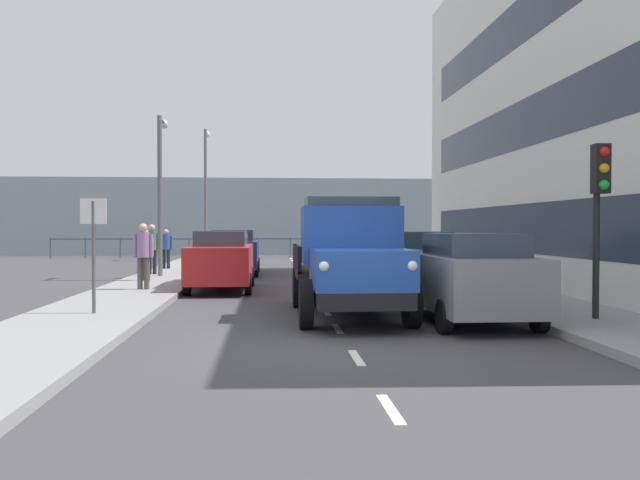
{
  "coord_description": "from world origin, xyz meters",
  "views": [
    {
      "loc": [
        1.21,
        10.01,
        1.85
      ],
      "look_at": [
        -0.56,
        -13.14,
        1.37
      ],
      "focal_mm": 36.68,
      "sensor_mm": 36.0,
      "label": 1
    }
  ],
  "objects_px": {
    "pedestrian_strolling": "(145,250)",
    "pedestrian_couple_b": "(152,245)",
    "car_red_oppositeside_0": "(221,259)",
    "truck_vintage_blue": "(350,260)",
    "traffic_light_near": "(599,192)",
    "car_teal_kerbside_1": "(413,262)",
    "street_sign": "(93,235)",
    "pedestrian_by_lamp": "(143,250)",
    "car_grey_kerbside_near": "(471,277)",
    "lamp_post_promenade": "(161,179)",
    "car_navy_oppositeside_1": "(234,251)",
    "lamp_post_far": "(206,182)",
    "pedestrian_in_dark_coat": "(166,246)"
  },
  "relations": [
    {
      "from": "car_teal_kerbside_1",
      "to": "street_sign",
      "type": "distance_m",
      "value": 8.41
    },
    {
      "from": "street_sign",
      "to": "pedestrian_by_lamp",
      "type": "bearing_deg",
      "value": -90.26
    },
    {
      "from": "car_teal_kerbside_1",
      "to": "lamp_post_far",
      "type": "xyz_separation_m",
      "value": [
        7.3,
        -18.62,
        3.37
      ]
    },
    {
      "from": "pedestrian_by_lamp",
      "to": "pedestrian_in_dark_coat",
      "type": "bearing_deg",
      "value": -85.0
    },
    {
      "from": "truck_vintage_blue",
      "to": "pedestrian_couple_b",
      "type": "xyz_separation_m",
      "value": [
        5.82,
        -10.67,
        0.02
      ]
    },
    {
      "from": "truck_vintage_blue",
      "to": "street_sign",
      "type": "bearing_deg",
      "value": -0.61
    },
    {
      "from": "car_red_oppositeside_0",
      "to": "car_teal_kerbside_1",
      "type": "bearing_deg",
      "value": 160.58
    },
    {
      "from": "pedestrian_strolling",
      "to": "pedestrian_couple_b",
      "type": "bearing_deg",
      "value": -84.42
    },
    {
      "from": "lamp_post_far",
      "to": "pedestrian_couple_b",
      "type": "bearing_deg",
      "value": 86.52
    },
    {
      "from": "pedestrian_couple_b",
      "to": "lamp_post_far",
      "type": "bearing_deg",
      "value": -93.48
    },
    {
      "from": "car_red_oppositeside_0",
      "to": "pedestrian_couple_b",
      "type": "relative_size",
      "value": 2.45
    },
    {
      "from": "pedestrian_in_dark_coat",
      "to": "street_sign",
      "type": "bearing_deg",
      "value": 93.13
    },
    {
      "from": "truck_vintage_blue",
      "to": "traffic_light_near",
      "type": "relative_size",
      "value": 1.76
    },
    {
      "from": "lamp_post_far",
      "to": "car_red_oppositeside_0",
      "type": "bearing_deg",
      "value": 97.02
    },
    {
      "from": "car_navy_oppositeside_1",
      "to": "pedestrian_strolling",
      "type": "distance_m",
      "value": 5.05
    },
    {
      "from": "pedestrian_strolling",
      "to": "pedestrian_in_dark_coat",
      "type": "bearing_deg",
      "value": -87.45
    },
    {
      "from": "pedestrian_strolling",
      "to": "lamp_post_promenade",
      "type": "relative_size",
      "value": 0.3
    },
    {
      "from": "pedestrian_couple_b",
      "to": "traffic_light_near",
      "type": "relative_size",
      "value": 0.56
    },
    {
      "from": "car_navy_oppositeside_1",
      "to": "pedestrian_in_dark_coat",
      "type": "distance_m",
      "value": 3.17
    },
    {
      "from": "truck_vintage_blue",
      "to": "lamp_post_far",
      "type": "relative_size",
      "value": 0.81
    },
    {
      "from": "traffic_light_near",
      "to": "lamp_post_far",
      "type": "relative_size",
      "value": 0.46
    },
    {
      "from": "pedestrian_in_dark_coat",
      "to": "street_sign",
      "type": "relative_size",
      "value": 0.71
    },
    {
      "from": "truck_vintage_blue",
      "to": "traffic_light_near",
      "type": "xyz_separation_m",
      "value": [
        -4.39,
        1.53,
        1.29
      ]
    },
    {
      "from": "lamp_post_far",
      "to": "street_sign",
      "type": "relative_size",
      "value": 3.1
    },
    {
      "from": "pedestrian_strolling",
      "to": "car_navy_oppositeside_1",
      "type": "bearing_deg",
      "value": -120.14
    },
    {
      "from": "car_red_oppositeside_0",
      "to": "pedestrian_in_dark_coat",
      "type": "distance_m",
      "value": 8.24
    },
    {
      "from": "car_red_oppositeside_0",
      "to": "pedestrian_strolling",
      "type": "distance_m",
      "value": 3.17
    },
    {
      "from": "car_grey_kerbside_near",
      "to": "car_navy_oppositeside_1",
      "type": "height_order",
      "value": "same"
    },
    {
      "from": "pedestrian_strolling",
      "to": "traffic_light_near",
      "type": "relative_size",
      "value": 0.51
    },
    {
      "from": "pedestrian_strolling",
      "to": "street_sign",
      "type": "xyz_separation_m",
      "value": [
        -0.49,
        7.87,
        0.58
      ]
    },
    {
      "from": "car_grey_kerbside_near",
      "to": "pedestrian_by_lamp",
      "type": "bearing_deg",
      "value": -38.57
    },
    {
      "from": "car_navy_oppositeside_1",
      "to": "lamp_post_promenade",
      "type": "height_order",
      "value": "lamp_post_promenade"
    },
    {
      "from": "pedestrian_couple_b",
      "to": "street_sign",
      "type": "xyz_separation_m",
      "value": [
        -0.76,
        10.61,
        0.48
      ]
    },
    {
      "from": "pedestrian_strolling",
      "to": "pedestrian_couple_b",
      "type": "xyz_separation_m",
      "value": [
        0.27,
        -2.74,
        0.09
      ]
    },
    {
      "from": "car_grey_kerbside_near",
      "to": "lamp_post_promenade",
      "type": "height_order",
      "value": "lamp_post_promenade"
    },
    {
      "from": "car_red_oppositeside_0",
      "to": "street_sign",
      "type": "xyz_separation_m",
      "value": [
        2.05,
        5.97,
        0.79
      ]
    },
    {
      "from": "truck_vintage_blue",
      "to": "street_sign",
      "type": "distance_m",
      "value": 5.09
    },
    {
      "from": "pedestrian_in_dark_coat",
      "to": "lamp_post_far",
      "type": "xyz_separation_m",
      "value": [
        -0.73,
        -9.03,
        3.18
      ]
    },
    {
      "from": "car_grey_kerbside_near",
      "to": "car_navy_oppositeside_1",
      "type": "relative_size",
      "value": 0.91
    },
    {
      "from": "truck_vintage_blue",
      "to": "pedestrian_strolling",
      "type": "height_order",
      "value": "truck_vintage_blue"
    },
    {
      "from": "truck_vintage_blue",
      "to": "car_navy_oppositeside_1",
      "type": "distance_m",
      "value": 12.66
    },
    {
      "from": "pedestrian_by_lamp",
      "to": "pedestrian_couple_b",
      "type": "relative_size",
      "value": 1.0
    },
    {
      "from": "car_navy_oppositeside_1",
      "to": "traffic_light_near",
      "type": "xyz_separation_m",
      "value": [
        -7.4,
        13.82,
        1.58
      ]
    },
    {
      "from": "traffic_light_near",
      "to": "street_sign",
      "type": "relative_size",
      "value": 1.42
    },
    {
      "from": "car_teal_kerbside_1",
      "to": "pedestrian_by_lamp",
      "type": "xyz_separation_m",
      "value": [
        7.26,
        -0.77,
        0.31
      ]
    },
    {
      "from": "car_teal_kerbside_1",
      "to": "lamp_post_promenade",
      "type": "bearing_deg",
      "value": -37.34
    },
    {
      "from": "car_teal_kerbside_1",
      "to": "pedestrian_strolling",
      "type": "relative_size",
      "value": 2.77
    },
    {
      "from": "pedestrian_by_lamp",
      "to": "pedestrian_couple_b",
      "type": "distance_m",
      "value": 5.76
    },
    {
      "from": "truck_vintage_blue",
      "to": "car_navy_oppositeside_1",
      "type": "height_order",
      "value": "truck_vintage_blue"
    },
    {
      "from": "car_red_oppositeside_0",
      "to": "street_sign",
      "type": "distance_m",
      "value": 6.36
    }
  ]
}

